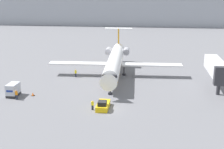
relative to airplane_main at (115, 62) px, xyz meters
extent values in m
plane|color=slate|center=(0.63, -20.20, -3.42)|extent=(600.00, 600.00, 0.00)
cube|color=#9EA3AD|center=(0.63, 99.80, 3.65)|extent=(180.00, 16.00, 14.15)
cylinder|color=white|center=(0.03, -0.86, 0.01)|extent=(4.17, 25.74, 3.17)
cone|color=white|center=(0.58, -14.94, 0.01)|extent=(3.27, 2.66, 3.17)
cube|color=black|center=(0.54, -13.92, 0.57)|extent=(2.72, 0.80, 0.44)
cone|color=white|center=(-0.53, 13.69, 0.01)|extent=(2.99, 3.60, 2.86)
cube|color=orange|center=(0.03, -0.86, -1.02)|extent=(3.75, 23.16, 0.20)
cube|color=white|center=(8.33, 0.74, -0.70)|extent=(13.62, 2.96, 0.36)
cube|color=white|center=(-8.37, 0.10, -0.70)|extent=(13.62, 2.96, 0.36)
cylinder|color=#ADADB7|center=(1.91, 9.99, 0.41)|extent=(1.70, 3.39, 1.57)
cylinder|color=#ADADB7|center=(-2.68, 9.81, 0.41)|extent=(1.70, 3.39, 1.57)
cube|color=orange|center=(-0.56, 14.39, 3.62)|extent=(0.33, 2.21, 4.04)
cube|color=white|center=(-0.56, 14.39, 5.64)|extent=(7.34, 2.08, 0.20)
cylinder|color=black|center=(0.49, -12.67, -2.50)|extent=(0.24, 0.24, 1.85)
cylinder|color=black|center=(0.49, -12.67, -3.22)|extent=(0.80, 0.80, 0.40)
cylinder|color=black|center=(-2.10, 0.94, -2.50)|extent=(0.24, 0.24, 1.85)
cylinder|color=black|center=(-2.10, 0.94, -3.22)|extent=(0.80, 0.80, 0.40)
cylinder|color=black|center=(2.02, 1.10, -2.50)|extent=(0.24, 0.24, 1.85)
cylinder|color=black|center=(2.02, 1.10, -3.22)|extent=(0.80, 0.80, 0.40)
cube|color=yellow|center=(0.16, -19.71, -2.97)|extent=(1.96, 4.30, 0.90)
cube|color=black|center=(0.16, -20.66, -2.17)|extent=(1.37, 1.55, 0.70)
cube|color=black|center=(0.16, -17.65, -3.10)|extent=(1.76, 0.30, 0.54)
cube|color=#232326|center=(-17.42, -15.51, -3.20)|extent=(1.75, 3.06, 0.45)
cube|color=#B7BCC6|center=(-17.42, -15.51, -2.00)|extent=(1.75, 3.06, 1.94)
cube|color=navy|center=(-17.42, -17.06, -2.00)|extent=(1.22, 0.04, 0.36)
cube|color=#232838|center=(-1.47, -20.62, -3.01)|extent=(0.32, 0.20, 0.81)
cube|color=yellow|center=(-1.47, -20.62, -2.28)|extent=(0.40, 0.24, 0.64)
sphere|color=tan|center=(-1.47, -20.62, -1.84)|extent=(0.24, 0.24, 0.24)
cube|color=#232838|center=(-8.71, -1.75, -2.99)|extent=(0.32, 0.20, 0.86)
cube|color=yellow|center=(-8.71, -1.75, -2.22)|extent=(0.40, 0.24, 0.68)
sphere|color=tan|center=(-8.71, -1.75, -1.76)|extent=(0.25, 0.25, 0.25)
cube|color=#232838|center=(-15.97, -17.43, -2.97)|extent=(0.32, 0.20, 0.90)
cube|color=orange|center=(-15.97, -17.43, -2.16)|extent=(0.40, 0.24, 0.71)
sphere|color=tan|center=(-15.97, -17.43, -1.67)|extent=(0.26, 0.26, 0.26)
cube|color=black|center=(-13.84, -15.03, -3.40)|extent=(0.62, 0.62, 0.04)
cone|color=orange|center=(-13.84, -15.03, -3.07)|extent=(0.45, 0.45, 0.62)
cylinder|color=#2D2D33|center=(20.77, -10.34, -1.82)|extent=(0.70, 0.70, 3.20)
cube|color=silver|center=(20.77, -6.76, 1.08)|extent=(2.60, 11.94, 2.60)
cube|color=#2D2D33|center=(20.77, -13.33, 1.08)|extent=(3.20, 1.20, 3.38)
camera|label=1|loc=(7.35, -68.16, 16.29)|focal=50.00mm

